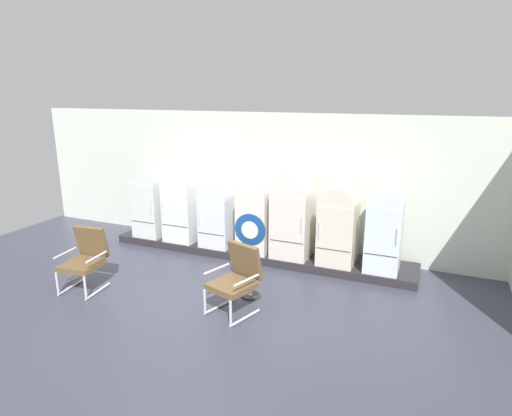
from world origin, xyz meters
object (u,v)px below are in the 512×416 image
Objects in this scene: refrigerator_0 at (150,200)px; sign_stand at (250,255)px; refrigerator_4 at (293,214)px; armchair_right at (237,277)px; refrigerator_2 at (218,212)px; armchair_left at (85,257)px; refrigerator_1 at (183,202)px; refrigerator_5 at (338,223)px; refrigerator_3 at (256,213)px; refrigerator_6 at (385,227)px.

sign_stand is at bearing -27.36° from refrigerator_0.
refrigerator_4 is 2.20m from armchair_right.
armchair_right is (1.43, -2.09, -0.31)m from refrigerator_2.
armchair_left is at bearing -174.13° from armchair_right.
refrigerator_4 is (2.45, 0.00, 0.00)m from refrigerator_1.
refrigerator_2 is (0.86, -0.05, -0.12)m from refrigerator_1.
sign_stand is (-1.04, -1.63, -0.20)m from refrigerator_5.
refrigerator_4 is 1.67m from sign_stand.
refrigerator_2 is 1.29× the size of armchair_left.
refrigerator_3 is 0.75m from refrigerator_4.
refrigerator_4 is (1.60, 0.05, 0.13)m from refrigerator_2.
refrigerator_4 reaches higher than refrigerator_3.
refrigerator_5 is 0.82m from refrigerator_6.
refrigerator_0 is at bearing -179.35° from refrigerator_4.
refrigerator_0 reaches higher than armchair_right.
refrigerator_0 is 1.00× the size of refrigerator_6.
refrigerator_5 is (1.64, 0.03, -0.02)m from refrigerator_3.
refrigerator_6 is (1.71, -0.05, -0.03)m from refrigerator_4.
refrigerator_3 reaches higher than armchair_right.
refrigerator_6 is at bearing -2.43° from refrigerator_5.
refrigerator_4 reaches higher than sign_stand.
refrigerator_2 is at bearing -179.09° from refrigerator_5.
sign_stand is at bearing -35.56° from refrigerator_1.
sign_stand is (-0.16, -1.65, -0.26)m from refrigerator_4.
armchair_left is (-1.26, -2.37, -0.31)m from refrigerator_2.
refrigerator_6 is at bearing 27.48° from armchair_left.
refrigerator_1 reaches higher than armchair_left.
armchair_right is at bearing -55.61° from refrigerator_2.
refrigerator_0 is 3.51m from sign_stand.
refrigerator_0 is 0.96× the size of refrigerator_4.
refrigerator_2 is at bearing -0.59° from refrigerator_0.
sign_stand is at bearing 89.16° from armchair_right.
refrigerator_5 is at bearing 0.91° from refrigerator_2.
refrigerator_1 is (0.81, 0.03, 0.03)m from refrigerator_0.
armchair_left is 2.71m from armchair_right.
refrigerator_2 is 1.29× the size of armchair_right.
refrigerator_5 reaches higher than armchair_left.
refrigerator_0 reaches higher than armchair_left.
refrigerator_5 is at bearing 32.77° from armchair_left.
refrigerator_5 reaches higher than refrigerator_2.
refrigerator_4 is at bearing 84.62° from sign_stand.
refrigerator_5 is (2.48, 0.04, 0.06)m from refrigerator_2.
armchair_right is (-1.87, -2.10, -0.40)m from refrigerator_6.
refrigerator_4 reaches higher than refrigerator_2.
armchair_right is 0.53m from sign_stand.
refrigerator_4 is (3.26, 0.04, 0.03)m from refrigerator_0.
armchair_left is (-2.10, -2.38, -0.39)m from refrigerator_3.
armchair_right is at bearing 5.87° from armchair_left.
refrigerator_6 reaches higher than refrigerator_2.
sign_stand is (0.60, -1.60, -0.22)m from refrigerator_3.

